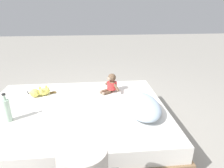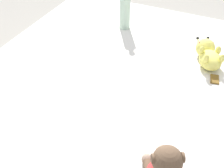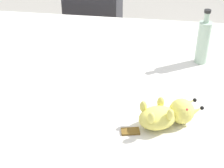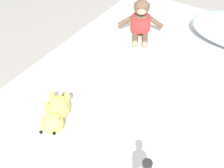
# 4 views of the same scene
# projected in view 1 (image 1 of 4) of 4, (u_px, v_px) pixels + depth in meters

# --- Properties ---
(ground_plane) EXTENTS (16.00, 16.00, 0.00)m
(ground_plane) POSITION_uv_depth(u_px,v_px,m) (78.00, 136.00, 2.22)
(ground_plane) COLOR #9E998E
(bed) EXTENTS (1.50, 1.95, 0.37)m
(bed) POSITION_uv_depth(u_px,v_px,m) (76.00, 123.00, 2.16)
(bed) COLOR #846647
(bed) RESTS_ON ground_plane
(pillow) EXTENTS (0.60, 0.38, 0.16)m
(pillow) POSITION_uv_depth(u_px,v_px,m) (141.00, 105.00, 1.97)
(pillow) COLOR silver
(pillow) RESTS_ON bed
(plush_monkey) EXTENTS (0.27, 0.25, 0.24)m
(plush_monkey) POSITION_uv_depth(u_px,v_px,m) (111.00, 84.00, 2.44)
(plush_monkey) COLOR brown
(plush_monkey) RESTS_ON bed
(plush_yellow_creature) EXTENTS (0.20, 0.31, 0.10)m
(plush_yellow_creature) POSITION_uv_depth(u_px,v_px,m) (40.00, 92.00, 2.35)
(plush_yellow_creature) COLOR #EAE066
(plush_yellow_creature) RESTS_ON bed
(glass_bottle) EXTENTS (0.06, 0.06, 0.28)m
(glass_bottle) POSITION_uv_depth(u_px,v_px,m) (7.00, 110.00, 1.81)
(glass_bottle) COLOR #B2D1B7
(glass_bottle) RESTS_ON bed
(bedside_lamp) EXTENTS (0.24, 0.24, 0.33)m
(bedside_lamp) POSITION_uv_depth(u_px,v_px,m) (83.00, 161.00, 0.93)
(bedside_lamp) COLOR gray
(bedside_lamp) RESTS_ON nightstand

